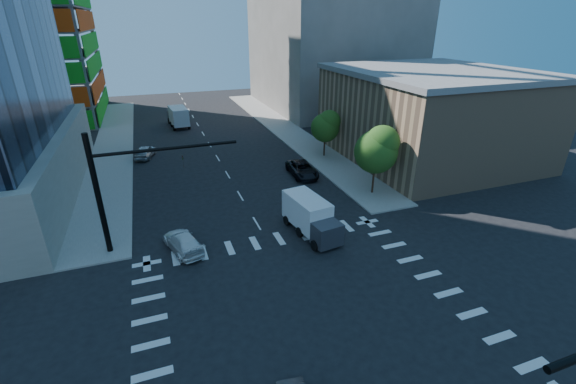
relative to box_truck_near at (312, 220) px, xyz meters
name	(u,v)px	position (x,y,z in m)	size (l,w,h in m)	color
ground	(313,317)	(-3.71, -8.70, -1.29)	(160.00, 160.00, 0.00)	black
road_markings	(313,317)	(-3.71, -8.70, -1.29)	(20.00, 20.00, 0.01)	silver
sidewalk_ne	(285,129)	(8.79, 31.30, -1.22)	(5.00, 60.00, 0.15)	gray
sidewalk_nw	(114,145)	(-16.21, 31.30, -1.22)	(5.00, 60.00, 0.15)	gray
commercial_building	(430,114)	(21.29, 13.30, 4.02)	(20.50, 22.50, 10.60)	tan
bg_building_ne	(330,30)	(23.29, 46.30, 12.71)	(24.00, 30.00, 28.00)	slate
signal_mast_nw	(119,182)	(-13.71, 2.80, 4.20)	(10.20, 0.40, 9.00)	black
tree_south	(378,149)	(8.92, 5.20, 3.40)	(4.16, 4.16, 6.82)	#382316
tree_north	(326,126)	(9.22, 17.20, 2.70)	(3.54, 3.52, 5.78)	#382316
car_nb_far	(302,169)	(4.06, 12.24, -0.54)	(2.48, 5.39, 1.50)	black
car_sb_near	(183,242)	(-10.01, 1.20, -0.60)	(1.93, 4.74, 1.38)	white
car_sb_mid	(145,152)	(-12.16, 24.67, -0.54)	(1.78, 4.44, 1.51)	#A5A9AC
box_truck_near	(312,220)	(0.00, 0.00, 0.00)	(3.13, 5.84, 2.92)	black
box_truck_far	(178,117)	(-6.72, 39.24, 0.12)	(3.12, 6.30, 3.20)	black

